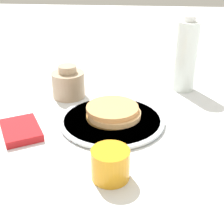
# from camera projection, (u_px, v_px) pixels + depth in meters

# --- Properties ---
(ground_plane) EXTENTS (4.00, 4.00, 0.00)m
(ground_plane) POSITION_uv_depth(u_px,v_px,m) (115.00, 118.00, 0.90)
(ground_plane) COLOR white
(plate) EXTENTS (0.29, 0.29, 0.01)m
(plate) POSITION_uv_depth(u_px,v_px,m) (112.00, 120.00, 0.88)
(plate) COLOR silver
(plate) RESTS_ON ground_plane
(pancake_stack) EXTENTS (0.16, 0.15, 0.04)m
(pancake_stack) POSITION_uv_depth(u_px,v_px,m) (113.00, 113.00, 0.87)
(pancake_stack) COLOR #B07D39
(pancake_stack) RESTS_ON plate
(juice_glass) EXTENTS (0.08, 0.08, 0.07)m
(juice_glass) POSITION_uv_depth(u_px,v_px,m) (110.00, 164.00, 0.65)
(juice_glass) COLOR orange
(juice_glass) RESTS_ON ground_plane
(cream_jug) EXTENTS (0.11, 0.11, 0.11)m
(cream_jug) POSITION_uv_depth(u_px,v_px,m) (68.00, 83.00, 1.01)
(cream_jug) COLOR tan
(cream_jug) RESTS_ON ground_plane
(water_bottle_near) EXTENTS (0.07, 0.07, 0.25)m
(water_bottle_near) POSITION_uv_depth(u_px,v_px,m) (186.00, 56.00, 1.03)
(water_bottle_near) COLOR silver
(water_bottle_near) RESTS_ON ground_plane
(napkin) EXTENTS (0.16, 0.15, 0.02)m
(napkin) POSITION_uv_depth(u_px,v_px,m) (21.00, 130.00, 0.82)
(napkin) COLOR red
(napkin) RESTS_ON ground_plane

